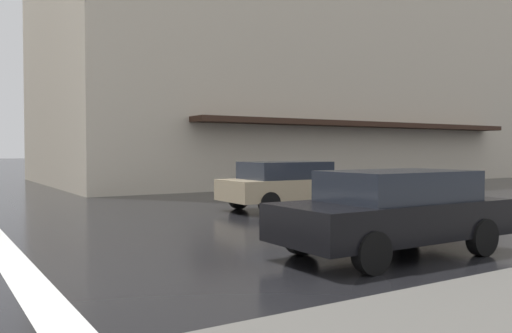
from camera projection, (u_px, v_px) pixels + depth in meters
name	position (u px, v px, depth m)	size (l,w,h in m)	color
haussmann_block_corner	(283.00, 15.00, 32.43)	(15.43, 27.52, 20.49)	beige
car_champagne	(288.00, 184.00, 15.64)	(1.85, 4.10, 1.41)	tan
car_black	(393.00, 210.00, 8.82)	(1.85, 4.10, 1.41)	black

